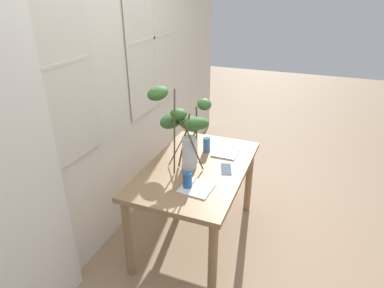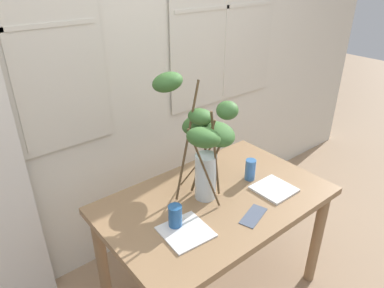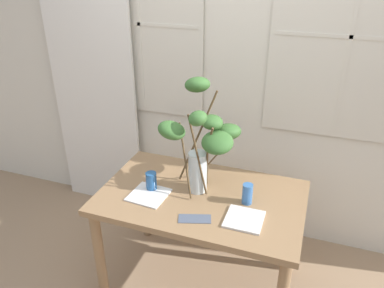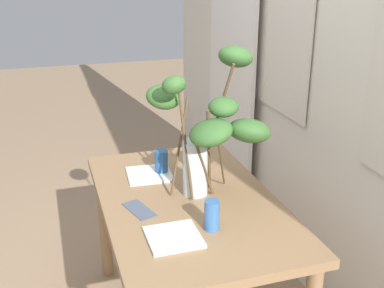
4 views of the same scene
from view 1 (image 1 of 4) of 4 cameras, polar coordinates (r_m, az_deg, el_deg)
ground at (r=3.19m, az=0.72°, el=-15.80°), size 14.00×14.00×0.00m
back_wall_with_windows at (r=2.88m, az=-14.62°, el=9.87°), size 5.23×0.14×2.72m
curtain_sheer_side at (r=2.05m, az=-30.17°, el=-3.88°), size 0.78×0.03×2.45m
dining_table at (r=2.81m, az=0.80°, el=-5.78°), size 1.29×0.80×0.76m
vase_with_branches at (r=2.62m, az=-1.59°, el=3.23°), size 0.51×0.59×0.71m
drinking_glass_blue_left at (r=2.44m, az=-0.80°, el=-6.31°), size 0.07×0.07×0.12m
drinking_glass_blue_right at (r=2.97m, az=2.55°, el=-0.13°), size 0.06×0.06×0.13m
plate_square_left at (r=2.46m, az=0.81°, el=-7.62°), size 0.24×0.24×0.01m
plate_square_right at (r=2.97m, az=5.81°, el=-1.51°), size 0.21×0.21×0.01m
napkin_folded at (r=2.72m, az=5.95°, el=-4.35°), size 0.21×0.14×0.00m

